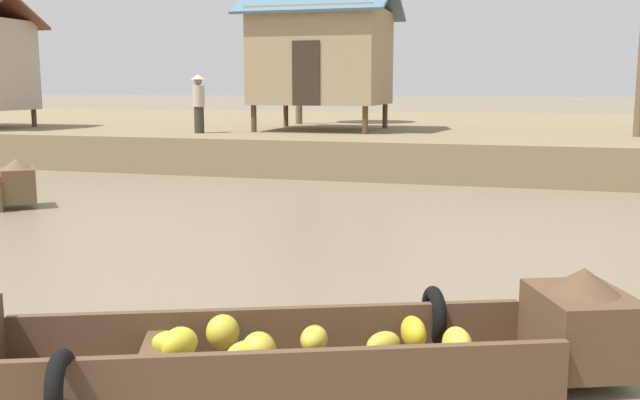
% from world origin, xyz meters
% --- Properties ---
extents(ground_plane, '(300.00, 300.00, 0.00)m').
position_xyz_m(ground_plane, '(0.00, 10.00, 0.00)').
color(ground_plane, '#7A6B51').
extents(riverbank_strip, '(160.00, 20.00, 0.98)m').
position_xyz_m(riverbank_strip, '(0.00, 26.48, 0.49)').
color(riverbank_strip, '#7F6B4C').
rests_on(riverbank_strip, ground).
extents(banana_boat, '(5.53, 2.92, 0.91)m').
position_xyz_m(banana_boat, '(0.77, 4.57, 0.32)').
color(banana_boat, brown).
rests_on(banana_boat, ground).
extents(stilt_house_mid_left, '(4.43, 3.80, 4.41)m').
position_xyz_m(stilt_house_mid_left, '(-3.45, 20.78, 3.23)').
color(stilt_house_mid_left, '#4C3826').
rests_on(stilt_house_mid_left, riverbank_strip).
extents(vendor_person, '(0.44, 0.44, 1.66)m').
position_xyz_m(vendor_person, '(-6.45, 18.46, 1.90)').
color(vendor_person, '#332D28').
rests_on(vendor_person, riverbank_strip).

